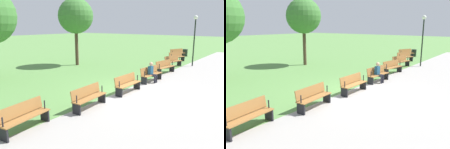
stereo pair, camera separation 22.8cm
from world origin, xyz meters
The scene contains 14 objects.
ground_plane centered at (0.00, 0.00, 0.00)m, with size 120.00×120.00×0.00m, color #5B8C47.
path_paving centered at (0.00, 2.72, 0.00)m, with size 42.19×6.29×0.01m, color #A39E99.
bench_0 centered at (-13.43, -2.62, 0.47)m, with size 1.83×1.09×0.89m.
bench_1 centered at (-10.83, -1.71, 0.47)m, with size 1.84×0.98×0.89m.
bench_2 centered at (-8.18, -0.99, 0.47)m, with size 1.84×0.86×0.89m.
bench_3 centered at (-5.48, -0.48, 0.47)m, with size 1.83×0.73×0.89m.
bench_4 centered at (-2.75, -0.17, 0.47)m, with size 1.81×0.61×0.89m.
bench_5 centered at (0.00, -0.07, 0.47)m, with size 1.78×0.47×0.89m.
bench_6 centered at (2.75, -0.17, 0.47)m, with size 1.81×0.61×0.89m.
bench_7 centered at (5.48, -0.48, 0.47)m, with size 1.83×0.73×0.89m.
person_seated centered at (-2.61, -0.04, 0.64)m, with size 0.35×0.54×1.20m.
tree_1 centered at (-4.17, -7.79, 4.01)m, with size 2.85×2.85×5.45m.
lamp_post centered at (-9.49, 0.18, 2.82)m, with size 0.32×0.32×4.06m.
trash_bin centered at (-14.89, -2.32, 0.38)m, with size 0.51×0.51×0.75m, color black.
Camera 2 is at (9.13, 6.06, 3.36)m, focal length 36.42 mm.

